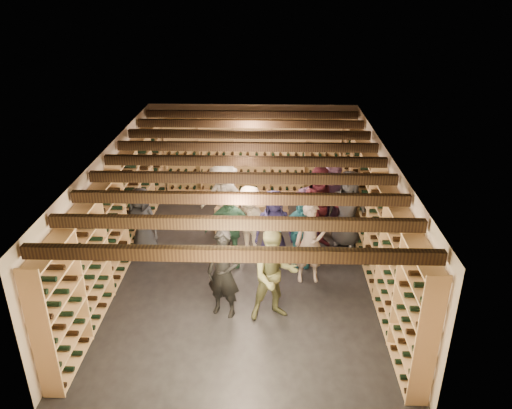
{
  "coord_description": "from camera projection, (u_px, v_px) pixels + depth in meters",
  "views": [
    {
      "loc": [
        0.47,
        -8.99,
        5.5
      ],
      "look_at": [
        0.2,
        0.2,
        1.25
      ],
      "focal_mm": 35.0,
      "sensor_mm": 36.0,
      "label": 1
    }
  ],
  "objects": [
    {
      "name": "person_7",
      "position": [
        310.0,
        243.0,
        9.54
      ],
      "size": [
        0.64,
        0.46,
        1.67
      ],
      "primitive_type": "imported",
      "rotation": [
        0.0,
        0.0,
        0.09
      ],
      "color": "gray",
      "rests_on": "ground"
    },
    {
      "name": "person_3",
      "position": [
        250.0,
        222.0,
        10.39
      ],
      "size": [
        1.17,
        0.9,
        1.61
      ],
      "primitive_type": "imported",
      "rotation": [
        0.0,
        0.0,
        -0.32
      ],
      "color": "#BFAD93",
      "rests_on": "ground"
    },
    {
      "name": "person_4",
      "position": [
        300.0,
        233.0,
        10.04
      ],
      "size": [
        0.96,
        0.55,
        1.55
      ],
      "primitive_type": "imported",
      "rotation": [
        0.0,
        0.0,
        0.2
      ],
      "color": "#256E83",
      "rests_on": "ground"
    },
    {
      "name": "crate_loose",
      "position": [
        259.0,
        207.0,
        12.75
      ],
      "size": [
        0.55,
        0.41,
        0.17
      ],
      "primitive_type": "cube",
      "rotation": [
        0.0,
        0.0,
        0.17
      ],
      "color": "tan",
      "rests_on": "ground"
    },
    {
      "name": "ceiling",
      "position": [
        245.0,
        154.0,
        9.47
      ],
      "size": [
        5.5,
        8.0,
        0.01
      ],
      "primitive_type": "cube",
      "color": "beige",
      "rests_on": "walls"
    },
    {
      "name": "person_0",
      "position": [
        142.0,
        223.0,
        10.41
      ],
      "size": [
        0.87,
        0.68,
        1.57
      ],
      "primitive_type": "imported",
      "rotation": [
        0.0,
        0.0,
        -0.27
      ],
      "color": "black",
      "rests_on": "ground"
    },
    {
      "name": "walls",
      "position": [
        246.0,
        211.0,
        9.97
      ],
      "size": [
        5.52,
        8.02,
        2.4
      ],
      "color": "#C2AE97",
      "rests_on": "ground"
    },
    {
      "name": "ceiling_joists",
      "position": [
        245.0,
        161.0,
        9.53
      ],
      "size": [
        5.4,
        7.12,
        0.18
      ],
      "color": "black",
      "rests_on": "ground"
    },
    {
      "name": "person_11",
      "position": [
        329.0,
        198.0,
        11.19
      ],
      "size": [
        1.75,
        0.58,
        1.88
      ],
      "primitive_type": "imported",
      "rotation": [
        0.0,
        0.0,
        -0.01
      ],
      "color": "#815587",
      "rests_on": "ground"
    },
    {
      "name": "ground",
      "position": [
        246.0,
        262.0,
        10.47
      ],
      "size": [
        8.0,
        8.0,
        0.0
      ],
      "primitive_type": "plane",
      "color": "black",
      "rests_on": "ground"
    },
    {
      "name": "person_2",
      "position": [
        274.0,
        275.0,
        8.48
      ],
      "size": [
        0.96,
        0.83,
        1.7
      ],
      "primitive_type": "imported",
      "rotation": [
        0.0,
        0.0,
        0.25
      ],
      "color": "brown",
      "rests_on": "ground"
    },
    {
      "name": "crate_stack_right",
      "position": [
        276.0,
        211.0,
        12.15
      ],
      "size": [
        0.55,
        0.4,
        0.51
      ],
      "rotation": [
        0.0,
        0.0,
        0.16
      ],
      "color": "tan",
      "rests_on": "ground"
    },
    {
      "name": "person_1",
      "position": [
        224.0,
        273.0,
        8.57
      ],
      "size": [
        0.7,
        0.58,
        1.66
      ],
      "primitive_type": "imported",
      "rotation": [
        0.0,
        0.0,
        -0.36
      ],
      "color": "black",
      "rests_on": "ground"
    },
    {
      "name": "crate_stack_left",
      "position": [
        227.0,
        220.0,
        11.52
      ],
      "size": [
        0.56,
        0.43,
        0.68
      ],
      "rotation": [
        0.0,
        0.0,
        -0.22
      ],
      "color": "tan",
      "rests_on": "ground"
    },
    {
      "name": "person_9",
      "position": [
        224.0,
        198.0,
        11.3
      ],
      "size": [
        1.31,
        1.01,
        1.78
      ],
      "primitive_type": "imported",
      "rotation": [
        0.0,
        0.0,
        -0.35
      ],
      "color": "#B8B3A7",
      "rests_on": "ground"
    },
    {
      "name": "wine_rack_back",
      "position": [
        252.0,
        154.0,
        13.5
      ],
      "size": [
        4.7,
        0.3,
        2.15
      ],
      "color": "tan",
      "rests_on": "ground"
    },
    {
      "name": "wine_rack_left",
      "position": [
        119.0,
        215.0,
        10.09
      ],
      "size": [
        0.32,
        7.5,
        2.15
      ],
      "color": "tan",
      "rests_on": "ground"
    },
    {
      "name": "person_10",
      "position": [
        229.0,
        229.0,
        10.06
      ],
      "size": [
        1.03,
        0.6,
        1.65
      ],
      "primitive_type": "imported",
      "rotation": [
        0.0,
        0.0,
        0.21
      ],
      "color": "#29523E",
      "rests_on": "ground"
    },
    {
      "name": "person_12",
      "position": [
        348.0,
        209.0,
        10.84
      ],
      "size": [
        0.99,
        0.81,
        1.74
      ],
      "primitive_type": "imported",
      "rotation": [
        0.0,
        0.0,
        -0.35
      ],
      "color": "#343439",
      "rests_on": "ground"
    },
    {
      "name": "wine_rack_right",
      "position": [
        374.0,
        218.0,
        9.96
      ],
      "size": [
        0.32,
        7.5,
        2.15
      ],
      "color": "tan",
      "rests_on": "ground"
    },
    {
      "name": "person_8",
      "position": [
        321.0,
        208.0,
        10.75
      ],
      "size": [
        0.92,
        0.73,
        1.86
      ],
      "primitive_type": "imported",
      "rotation": [
        0.0,
        0.0,
        0.03
      ],
      "color": "#4D1822",
      "rests_on": "ground"
    },
    {
      "name": "person_6",
      "position": [
        274.0,
        227.0,
        10.18
      ],
      "size": [
        0.83,
        0.58,
        1.61
      ],
      "primitive_type": "imported",
      "rotation": [
        0.0,
        0.0,
        0.09
      ],
      "color": "#1D1A40",
      "rests_on": "ground"
    }
  ]
}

